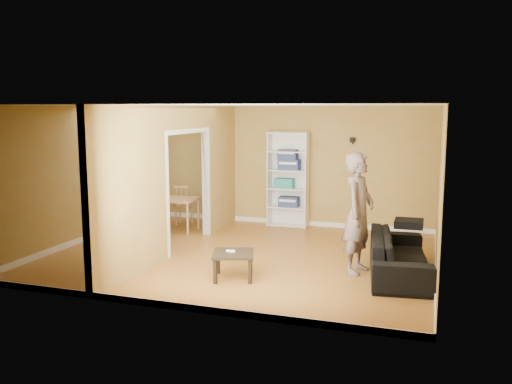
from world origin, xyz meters
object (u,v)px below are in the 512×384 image
at_px(bookshelf, 289,179).
at_px(coffee_table, 233,256).
at_px(sofa, 400,248).
at_px(dining_table, 170,202).
at_px(chair_left, 138,207).
at_px(chair_near, 156,215).
at_px(person, 359,203).
at_px(chair_far, 184,204).

height_order(bookshelf, coffee_table, bookshelf).
height_order(sofa, dining_table, sofa).
bearing_deg(chair_left, coffee_table, 49.74).
distance_m(dining_table, chair_near, 0.65).
distance_m(coffee_table, chair_near, 3.17).
bearing_deg(chair_left, dining_table, 94.87).
xyz_separation_m(coffee_table, dining_table, (-2.42, 2.68, 0.27)).
bearing_deg(coffee_table, sofa, 22.46).
height_order(person, dining_table, person).
xyz_separation_m(sofa, chair_near, (-4.78, 1.07, 0.02)).
bearing_deg(sofa, person, 88.13).
xyz_separation_m(chair_left, chair_near, (0.73, -0.56, -0.04)).
relative_size(coffee_table, chair_far, 0.68).
xyz_separation_m(sofa, coffee_table, (-2.36, -0.98, -0.07)).
xyz_separation_m(person, coffee_table, (-1.73, -0.92, -0.76)).
distance_m(bookshelf, coffee_table, 3.97).
relative_size(chair_left, chair_far, 1.05).
height_order(bookshelf, chair_far, bookshelf).
distance_m(sofa, person, 0.94).
xyz_separation_m(sofa, person, (-0.63, -0.05, 0.69)).
bearing_deg(dining_table, coffee_table, -47.84).
bearing_deg(coffee_table, bookshelf, 92.60).
height_order(dining_table, chair_far, chair_far).
height_order(person, chair_near, person).
distance_m(person, chair_near, 4.35).
relative_size(coffee_table, dining_table, 0.55).
xyz_separation_m(sofa, chair_left, (-5.51, 1.63, 0.05)).
xyz_separation_m(dining_table, chair_far, (0.00, 0.64, -0.16)).
bearing_deg(dining_table, bookshelf, 28.85).
distance_m(person, coffee_table, 2.10).
bearing_deg(coffee_table, person, 28.06).
bearing_deg(chair_far, bookshelf, -172.93).
xyz_separation_m(chair_left, chair_far, (0.73, 0.71, -0.02)).
relative_size(bookshelf, chair_far, 2.30).
bearing_deg(person, coffee_table, 129.82).
height_order(person, chair_left, person).
xyz_separation_m(bookshelf, dining_table, (-2.24, -1.24, -0.42)).
bearing_deg(chair_left, chair_far, 133.72).
distance_m(coffee_table, chair_left, 4.09).
distance_m(person, chair_left, 5.20).
bearing_deg(dining_table, sofa, -19.53).
bearing_deg(chair_left, chair_near, 51.92).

